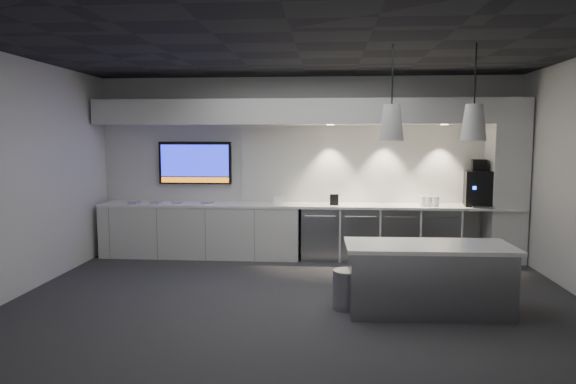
# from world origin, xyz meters

# --- Properties ---
(floor) EXTENTS (7.00, 7.00, 0.00)m
(floor) POSITION_xyz_m (0.00, 0.00, 0.00)
(floor) COLOR #2E2E30
(floor) RESTS_ON ground
(ceiling) EXTENTS (7.00, 7.00, 0.00)m
(ceiling) POSITION_xyz_m (0.00, 0.00, 3.00)
(ceiling) COLOR black
(ceiling) RESTS_ON wall_back
(wall_back) EXTENTS (7.00, 0.00, 7.00)m
(wall_back) POSITION_xyz_m (0.00, 2.50, 1.50)
(wall_back) COLOR silver
(wall_back) RESTS_ON floor
(wall_front) EXTENTS (7.00, 0.00, 7.00)m
(wall_front) POSITION_xyz_m (0.00, -2.50, 1.50)
(wall_front) COLOR silver
(wall_front) RESTS_ON floor
(wall_left) EXTENTS (0.00, 7.00, 7.00)m
(wall_left) POSITION_xyz_m (-3.50, 0.00, 1.50)
(wall_left) COLOR silver
(wall_left) RESTS_ON floor
(back_counter) EXTENTS (6.80, 0.65, 0.04)m
(back_counter) POSITION_xyz_m (0.00, 2.17, 0.88)
(back_counter) COLOR white
(back_counter) RESTS_ON left_base_cabinets
(left_base_cabinets) EXTENTS (3.30, 0.63, 0.86)m
(left_base_cabinets) POSITION_xyz_m (-1.75, 2.17, 0.43)
(left_base_cabinets) COLOR silver
(left_base_cabinets) RESTS_ON floor
(fridge_unit_a) EXTENTS (0.60, 0.61, 0.85)m
(fridge_unit_a) POSITION_xyz_m (0.25, 2.17, 0.42)
(fridge_unit_a) COLOR gray
(fridge_unit_a) RESTS_ON floor
(fridge_unit_b) EXTENTS (0.60, 0.61, 0.85)m
(fridge_unit_b) POSITION_xyz_m (0.88, 2.17, 0.42)
(fridge_unit_b) COLOR gray
(fridge_unit_b) RESTS_ON floor
(fridge_unit_c) EXTENTS (0.60, 0.61, 0.85)m
(fridge_unit_c) POSITION_xyz_m (1.51, 2.17, 0.42)
(fridge_unit_c) COLOR gray
(fridge_unit_c) RESTS_ON floor
(fridge_unit_d) EXTENTS (0.60, 0.61, 0.85)m
(fridge_unit_d) POSITION_xyz_m (2.14, 2.17, 0.42)
(fridge_unit_d) COLOR gray
(fridge_unit_d) RESTS_ON floor
(backsplash) EXTENTS (4.60, 0.03, 1.30)m
(backsplash) POSITION_xyz_m (1.20, 2.48, 1.55)
(backsplash) COLOR silver
(backsplash) RESTS_ON wall_back
(soffit) EXTENTS (6.90, 0.60, 0.40)m
(soffit) POSITION_xyz_m (0.00, 2.20, 2.40)
(soffit) COLOR silver
(soffit) RESTS_ON wall_back
(column) EXTENTS (0.55, 0.55, 2.60)m
(column) POSITION_xyz_m (3.20, 2.20, 1.30)
(column) COLOR silver
(column) RESTS_ON floor
(wall_tv) EXTENTS (1.25, 0.07, 0.72)m
(wall_tv) POSITION_xyz_m (-1.90, 2.45, 1.56)
(wall_tv) COLOR black
(wall_tv) RESTS_ON wall_back
(island) EXTENTS (1.88, 0.84, 0.79)m
(island) POSITION_xyz_m (1.50, -0.39, 0.40)
(island) COLOR gray
(island) RESTS_ON floor
(bin) EXTENTS (0.39, 0.39, 0.45)m
(bin) POSITION_xyz_m (0.59, -0.31, 0.23)
(bin) COLOR gray
(bin) RESTS_ON floor
(coffee_machine) EXTENTS (0.47, 0.63, 0.75)m
(coffee_machine) POSITION_xyz_m (2.77, 2.20, 1.21)
(coffee_machine) COLOR black
(coffee_machine) RESTS_ON back_counter
(sign_black) EXTENTS (0.14, 0.04, 0.18)m
(sign_black) POSITION_xyz_m (0.47, 2.08, 0.99)
(sign_black) COLOR black
(sign_black) RESTS_ON back_counter
(sign_white) EXTENTS (0.18, 0.07, 0.14)m
(sign_white) POSITION_xyz_m (-0.45, 2.13, 0.97)
(sign_white) COLOR white
(sign_white) RESTS_ON back_counter
(cup_cluster) EXTENTS (0.29, 0.18, 0.16)m
(cup_cluster) POSITION_xyz_m (1.99, 2.11, 0.98)
(cup_cluster) COLOR white
(cup_cluster) RESTS_ON back_counter
(tray_a) EXTENTS (0.18, 0.18, 0.02)m
(tray_a) POSITION_xyz_m (-2.85, 2.09, 0.91)
(tray_a) COLOR #999999
(tray_a) RESTS_ON back_counter
(tray_b) EXTENTS (0.17, 0.17, 0.02)m
(tray_b) POSITION_xyz_m (-2.49, 2.12, 0.91)
(tray_b) COLOR #999999
(tray_b) RESTS_ON back_counter
(tray_c) EXTENTS (0.16, 0.16, 0.02)m
(tray_c) POSITION_xyz_m (-2.13, 2.15, 0.91)
(tray_c) COLOR #999999
(tray_c) RESTS_ON back_counter
(tray_d) EXTENTS (0.20, 0.20, 0.02)m
(tray_d) POSITION_xyz_m (-1.63, 2.17, 0.91)
(tray_d) COLOR #999999
(tray_d) RESTS_ON back_counter
(pendant_left) EXTENTS (0.28, 0.28, 1.10)m
(pendant_left) POSITION_xyz_m (1.06, -0.39, 2.15)
(pendant_left) COLOR silver
(pendant_left) RESTS_ON ceiling
(pendant_right) EXTENTS (0.28, 0.28, 1.10)m
(pendant_right) POSITION_xyz_m (1.95, -0.39, 2.15)
(pendant_right) COLOR silver
(pendant_right) RESTS_ON ceiling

